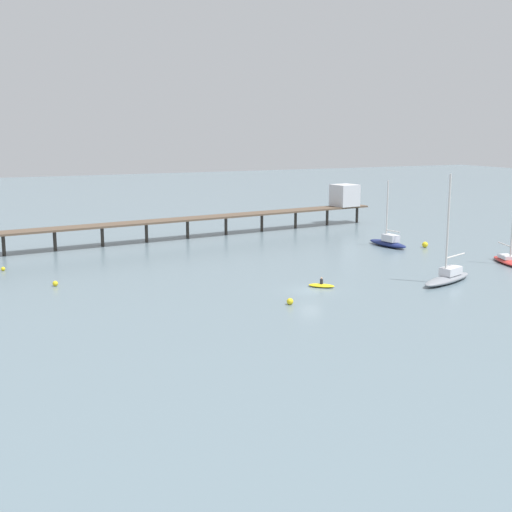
{
  "coord_description": "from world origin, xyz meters",
  "views": [
    {
      "loc": [
        -36.25,
        -62.98,
        17.53
      ],
      "look_at": [
        0.0,
        14.06,
        1.5
      ],
      "focal_mm": 47.54,
      "sensor_mm": 36.0,
      "label": 1
    }
  ],
  "objects_px": {
    "sailboat_gray": "(448,276)",
    "sailboat_navy": "(388,242)",
    "mooring_buoy_near": "(425,245)",
    "mooring_buoy_outer": "(290,301)",
    "mooring_buoy_mid": "(55,283)",
    "sailboat_red": "(508,259)",
    "dinghy_yellow": "(321,285)",
    "pier": "(259,209)",
    "mooring_buoy_inner": "(3,269)"
  },
  "relations": [
    {
      "from": "sailboat_red",
      "to": "mooring_buoy_outer",
      "type": "distance_m",
      "value": 36.64
    },
    {
      "from": "sailboat_gray",
      "to": "sailboat_navy",
      "type": "height_order",
      "value": "sailboat_gray"
    },
    {
      "from": "sailboat_red",
      "to": "sailboat_navy",
      "type": "bearing_deg",
      "value": 109.97
    },
    {
      "from": "sailboat_navy",
      "to": "sailboat_red",
      "type": "bearing_deg",
      "value": -70.03
    },
    {
      "from": "pier",
      "to": "sailboat_red",
      "type": "xyz_separation_m",
      "value": [
        17.49,
        -39.73,
        -3.39
      ]
    },
    {
      "from": "sailboat_red",
      "to": "mooring_buoy_outer",
      "type": "height_order",
      "value": "sailboat_red"
    },
    {
      "from": "dinghy_yellow",
      "to": "mooring_buoy_mid",
      "type": "distance_m",
      "value": 30.1
    },
    {
      "from": "sailboat_gray",
      "to": "mooring_buoy_near",
      "type": "xyz_separation_m",
      "value": [
        12.8,
        19.86,
        -0.34
      ]
    },
    {
      "from": "sailboat_gray",
      "to": "mooring_buoy_near",
      "type": "height_order",
      "value": "sailboat_gray"
    },
    {
      "from": "mooring_buoy_outer",
      "to": "mooring_buoy_inner",
      "type": "xyz_separation_m",
      "value": [
        -24.75,
        29.97,
        -0.08
      ]
    },
    {
      "from": "sailboat_gray",
      "to": "mooring_buoy_inner",
      "type": "relative_size",
      "value": 24.41
    },
    {
      "from": "sailboat_red",
      "to": "sailboat_navy",
      "type": "relative_size",
      "value": 1.04
    },
    {
      "from": "mooring_buoy_near",
      "to": "mooring_buoy_outer",
      "type": "height_order",
      "value": "mooring_buoy_near"
    },
    {
      "from": "mooring_buoy_inner",
      "to": "sailboat_gray",
      "type": "bearing_deg",
      "value": -32.05
    },
    {
      "from": "pier",
      "to": "sailboat_navy",
      "type": "bearing_deg",
      "value": -63.36
    },
    {
      "from": "mooring_buoy_near",
      "to": "mooring_buoy_outer",
      "type": "relative_size",
      "value": 1.3
    },
    {
      "from": "sailboat_navy",
      "to": "mooring_buoy_inner",
      "type": "distance_m",
      "value": 54.71
    },
    {
      "from": "sailboat_red",
      "to": "dinghy_yellow",
      "type": "height_order",
      "value": "sailboat_red"
    },
    {
      "from": "mooring_buoy_mid",
      "to": "mooring_buoy_near",
      "type": "bearing_deg",
      "value": 2.57
    },
    {
      "from": "pier",
      "to": "mooring_buoy_mid",
      "type": "relative_size",
      "value": 119.53
    },
    {
      "from": "sailboat_red",
      "to": "mooring_buoy_mid",
      "type": "height_order",
      "value": "sailboat_red"
    },
    {
      "from": "pier",
      "to": "dinghy_yellow",
      "type": "relative_size",
      "value": 23.9
    },
    {
      "from": "sailboat_gray",
      "to": "sailboat_red",
      "type": "bearing_deg",
      "value": 19.83
    },
    {
      "from": "pier",
      "to": "dinghy_yellow",
      "type": "height_order",
      "value": "pier"
    },
    {
      "from": "dinghy_yellow",
      "to": "mooring_buoy_outer",
      "type": "distance_m",
      "value": 8.71
    },
    {
      "from": "mooring_buoy_near",
      "to": "mooring_buoy_mid",
      "type": "xyz_separation_m",
      "value": [
        -54.28,
        -2.44,
        -0.13
      ]
    },
    {
      "from": "mooring_buoy_outer",
      "to": "mooring_buoy_near",
      "type": "bearing_deg",
      "value": 31.64
    },
    {
      "from": "mooring_buoy_outer",
      "to": "mooring_buoy_inner",
      "type": "height_order",
      "value": "mooring_buoy_outer"
    },
    {
      "from": "sailboat_red",
      "to": "mooring_buoy_inner",
      "type": "xyz_separation_m",
      "value": [
        -60.81,
        23.5,
        -0.32
      ]
    },
    {
      "from": "sailboat_gray",
      "to": "mooring_buoy_mid",
      "type": "xyz_separation_m",
      "value": [
        -41.48,
        17.42,
        -0.47
      ]
    },
    {
      "from": "pier",
      "to": "mooring_buoy_mid",
      "type": "height_order",
      "value": "pier"
    },
    {
      "from": "sailboat_navy",
      "to": "dinghy_yellow",
      "type": "xyz_separation_m",
      "value": [
        -22.79,
        -18.75,
        -0.54
      ]
    },
    {
      "from": "sailboat_gray",
      "to": "mooring_buoy_near",
      "type": "bearing_deg",
      "value": 57.21
    },
    {
      "from": "pier",
      "to": "mooring_buoy_near",
      "type": "xyz_separation_m",
      "value": [
        15.53,
        -25.19,
        -3.53
      ]
    },
    {
      "from": "sailboat_red",
      "to": "mooring_buoy_near",
      "type": "distance_m",
      "value": 14.67
    },
    {
      "from": "mooring_buoy_mid",
      "to": "mooring_buoy_outer",
      "type": "bearing_deg",
      "value": -42.63
    },
    {
      "from": "sailboat_red",
      "to": "sailboat_navy",
      "type": "height_order",
      "value": "sailboat_red"
    },
    {
      "from": "pier",
      "to": "mooring_buoy_inner",
      "type": "height_order",
      "value": "pier"
    },
    {
      "from": "sailboat_gray",
      "to": "sailboat_navy",
      "type": "relative_size",
      "value": 1.27
    },
    {
      "from": "dinghy_yellow",
      "to": "mooring_buoy_near",
      "type": "relative_size",
      "value": 3.5
    },
    {
      "from": "mooring_buoy_outer",
      "to": "mooring_buoy_inner",
      "type": "bearing_deg",
      "value": 129.54
    },
    {
      "from": "dinghy_yellow",
      "to": "mooring_buoy_inner",
      "type": "distance_m",
      "value": 40.06
    },
    {
      "from": "sailboat_navy",
      "to": "dinghy_yellow",
      "type": "relative_size",
      "value": 3.22
    },
    {
      "from": "sailboat_red",
      "to": "dinghy_yellow",
      "type": "relative_size",
      "value": 3.35
    },
    {
      "from": "mooring_buoy_mid",
      "to": "mooring_buoy_inner",
      "type": "bearing_deg",
      "value": 111.83
    },
    {
      "from": "mooring_buoy_inner",
      "to": "pier",
      "type": "bearing_deg",
      "value": 20.54
    },
    {
      "from": "pier",
      "to": "mooring_buoy_near",
      "type": "bearing_deg",
      "value": -58.35
    },
    {
      "from": "sailboat_red",
      "to": "sailboat_navy",
      "type": "xyz_separation_m",
      "value": [
        -6.41,
        17.64,
        0.16
      ]
    },
    {
      "from": "mooring_buoy_near",
      "to": "mooring_buoy_outer",
      "type": "bearing_deg",
      "value": -148.36
    },
    {
      "from": "sailboat_red",
      "to": "mooring_buoy_near",
      "type": "height_order",
      "value": "sailboat_red"
    }
  ]
}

